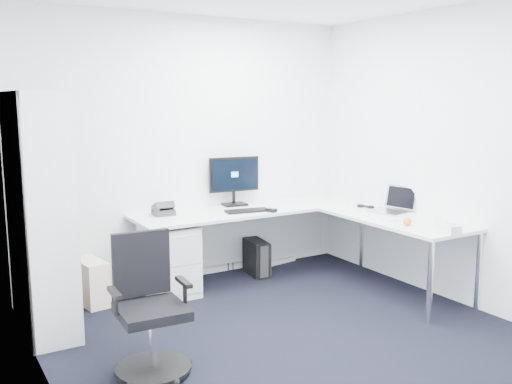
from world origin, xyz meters
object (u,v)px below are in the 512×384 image
bookshelf (40,214)px  monitor (234,181)px  task_chair (152,307)px  laptop (388,200)px  l_desk (272,250)px

bookshelf → monitor: (2.07, 0.53, 0.05)m
bookshelf → task_chair: bookshelf is taller
task_chair → monitor: size_ratio=1.73×
bookshelf → monitor: bookshelf is taller
laptop → bookshelf: bearing=158.7°
bookshelf → laptop: (3.18, -0.61, -0.09)m
monitor → laptop: 1.60m
task_chair → laptop: size_ratio=2.63×
l_desk → monitor: size_ratio=4.60×
task_chair → laptop: 2.80m
l_desk → task_chair: task_chair is taller
bookshelf → task_chair: bearing=-68.4°
bookshelf → task_chair: 1.37m
bookshelf → monitor: size_ratio=3.47×
l_desk → bookshelf: size_ratio=1.33×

